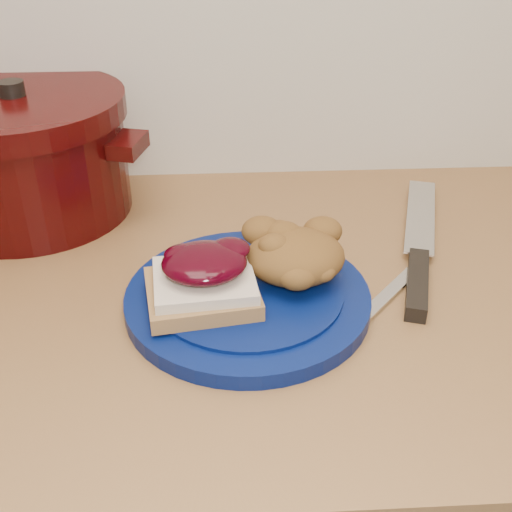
{
  "coord_description": "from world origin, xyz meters",
  "views": [
    {
      "loc": [
        -0.0,
        0.9,
        1.31
      ],
      "look_at": [
        0.03,
        1.48,
        0.95
      ],
      "focal_mm": 45.0,
      "sensor_mm": 36.0,
      "label": 1
    }
  ],
  "objects": [
    {
      "name": "chef_knife",
      "position": [
        0.22,
        1.52,
        0.91
      ],
      "size": [
        0.12,
        0.32,
        0.02
      ],
      "rotation": [
        0.0,
        0.0,
        1.28
      ],
      "color": "black",
      "rests_on": "wood_countertop"
    },
    {
      "name": "stuffing_mound",
      "position": [
        0.07,
        1.48,
        0.95
      ],
      "size": [
        0.11,
        0.1,
        0.05
      ],
      "primitive_type": "ellipsoid",
      "rotation": [
        0.0,
        0.0,
        0.05
      ],
      "color": "brown",
      "rests_on": "plate"
    },
    {
      "name": "plate",
      "position": [
        0.02,
        1.46,
        0.91
      ],
      "size": [
        0.27,
        0.27,
        0.02
      ],
      "primitive_type": "cylinder",
      "rotation": [
        0.0,
        0.0,
        0.05
      ],
      "color": "#051249",
      "rests_on": "wood_countertop"
    },
    {
      "name": "butter_knife",
      "position": [
        0.16,
        1.45,
        0.9
      ],
      "size": [
        0.14,
        0.15,
        0.0
      ],
      "primitive_type": "cube",
      "rotation": [
        0.0,
        0.0,
        0.85
      ],
      "color": "silver",
      "rests_on": "wood_countertop"
    },
    {
      "name": "dutch_oven",
      "position": [
        -0.26,
        1.7,
        0.98
      ],
      "size": [
        0.34,
        0.34,
        0.18
      ],
      "rotation": [
        0.0,
        0.0,
        -0.26
      ],
      "color": "black",
      "rests_on": "wood_countertop"
    },
    {
      "name": "sandwich",
      "position": [
        -0.03,
        1.44,
        0.95
      ],
      "size": [
        0.12,
        0.11,
        0.06
      ],
      "rotation": [
        0.0,
        0.0,
        0.05
      ],
      "color": "olive",
      "rests_on": "plate"
    }
  ]
}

